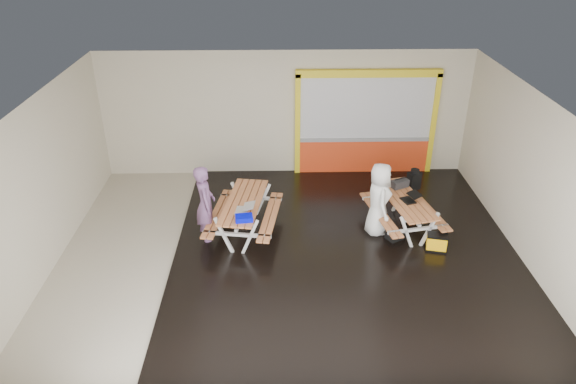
{
  "coord_description": "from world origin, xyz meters",
  "views": [
    {
      "loc": [
        -0.24,
        -9.76,
        6.7
      ],
      "look_at": [
        0.0,
        0.9,
        1.0
      ],
      "focal_mm": 33.07,
      "sensor_mm": 36.0,
      "label": 1
    }
  ],
  "objects_px": {
    "picnic_table_left": "(244,209)",
    "person_right": "(379,200)",
    "laptop_right": "(410,198)",
    "laptop_left": "(244,209)",
    "blue_pouch": "(244,218)",
    "fluke_bag": "(437,242)",
    "backpack": "(414,180)",
    "picnic_table_right": "(404,206)",
    "dark_case": "(395,236)",
    "person_left": "(205,204)",
    "toolbox": "(400,184)"
  },
  "relations": [
    {
      "from": "blue_pouch",
      "to": "picnic_table_right",
      "type": "bearing_deg",
      "value": 14.63
    },
    {
      "from": "picnic_table_right",
      "to": "person_left",
      "type": "relative_size",
      "value": 1.26
    },
    {
      "from": "person_left",
      "to": "laptop_left",
      "type": "bearing_deg",
      "value": -116.74
    },
    {
      "from": "toolbox",
      "to": "person_right",
      "type": "bearing_deg",
      "value": -132.19
    },
    {
      "from": "laptop_left",
      "to": "toolbox",
      "type": "relative_size",
      "value": 0.99
    },
    {
      "from": "blue_pouch",
      "to": "toolbox",
      "type": "relative_size",
      "value": 0.79
    },
    {
      "from": "person_right",
      "to": "laptop_right",
      "type": "relative_size",
      "value": 3.56
    },
    {
      "from": "laptop_left",
      "to": "dark_case",
      "type": "xyz_separation_m",
      "value": [
        3.41,
        0.11,
        -0.81
      ]
    },
    {
      "from": "person_right",
      "to": "fluke_bag",
      "type": "bearing_deg",
      "value": -127.83
    },
    {
      "from": "laptop_left",
      "to": "picnic_table_left",
      "type": "bearing_deg",
      "value": 94.71
    },
    {
      "from": "toolbox",
      "to": "person_left",
      "type": "bearing_deg",
      "value": -168.96
    },
    {
      "from": "laptop_left",
      "to": "blue_pouch",
      "type": "relative_size",
      "value": 1.25
    },
    {
      "from": "person_right",
      "to": "backpack",
      "type": "bearing_deg",
      "value": -45.16
    },
    {
      "from": "picnic_table_right",
      "to": "person_right",
      "type": "distance_m",
      "value": 0.68
    },
    {
      "from": "fluke_bag",
      "to": "picnic_table_left",
      "type": "bearing_deg",
      "value": 169.09
    },
    {
      "from": "picnic_table_right",
      "to": "toolbox",
      "type": "xyz_separation_m",
      "value": [
        -0.01,
        0.57,
        0.29
      ]
    },
    {
      "from": "blue_pouch",
      "to": "dark_case",
      "type": "bearing_deg",
      "value": 8.26
    },
    {
      "from": "picnic_table_right",
      "to": "dark_case",
      "type": "relative_size",
      "value": 6.01
    },
    {
      "from": "person_right",
      "to": "laptop_right",
      "type": "bearing_deg",
      "value": -91.28
    },
    {
      "from": "picnic_table_left",
      "to": "person_right",
      "type": "xyz_separation_m",
      "value": [
        3.07,
        -0.0,
        0.21
      ]
    },
    {
      "from": "fluke_bag",
      "to": "dark_case",
      "type": "bearing_deg",
      "value": 149.71
    },
    {
      "from": "blue_pouch",
      "to": "fluke_bag",
      "type": "height_order",
      "value": "blue_pouch"
    },
    {
      "from": "picnic_table_right",
      "to": "laptop_right",
      "type": "height_order",
      "value": "laptop_right"
    },
    {
      "from": "blue_pouch",
      "to": "backpack",
      "type": "distance_m",
      "value": 4.62
    },
    {
      "from": "blue_pouch",
      "to": "fluke_bag",
      "type": "xyz_separation_m",
      "value": [
        4.2,
        0.02,
        -0.69
      ]
    },
    {
      "from": "picnic_table_right",
      "to": "person_right",
      "type": "height_order",
      "value": "person_right"
    },
    {
      "from": "picnic_table_left",
      "to": "picnic_table_right",
      "type": "distance_m",
      "value": 3.7
    },
    {
      "from": "person_right",
      "to": "laptop_left",
      "type": "bearing_deg",
      "value": 95.16
    },
    {
      "from": "picnic_table_left",
      "to": "backpack",
      "type": "relative_size",
      "value": 4.4
    },
    {
      "from": "picnic_table_left",
      "to": "person_right",
      "type": "height_order",
      "value": "person_right"
    },
    {
      "from": "person_left",
      "to": "laptop_left",
      "type": "xyz_separation_m",
      "value": [
        0.88,
        -0.25,
        0.01
      ]
    },
    {
      "from": "laptop_left",
      "to": "backpack",
      "type": "distance_m",
      "value": 4.47
    },
    {
      "from": "picnic_table_right",
      "to": "blue_pouch",
      "type": "bearing_deg",
      "value": -165.37
    },
    {
      "from": "picnic_table_right",
      "to": "dark_case",
      "type": "height_order",
      "value": "picnic_table_right"
    },
    {
      "from": "person_right",
      "to": "toolbox",
      "type": "height_order",
      "value": "person_right"
    },
    {
      "from": "picnic_table_left",
      "to": "blue_pouch",
      "type": "relative_size",
      "value": 6.58
    },
    {
      "from": "laptop_right",
      "to": "laptop_left",
      "type": "bearing_deg",
      "value": -172.77
    },
    {
      "from": "laptop_left",
      "to": "toolbox",
      "type": "height_order",
      "value": "toolbox"
    },
    {
      "from": "picnic_table_left",
      "to": "laptop_right",
      "type": "bearing_deg",
      "value": 0.34
    },
    {
      "from": "laptop_left",
      "to": "person_right",
      "type": "bearing_deg",
      "value": 8.46
    },
    {
      "from": "person_left",
      "to": "blue_pouch",
      "type": "bearing_deg",
      "value": -136.28
    },
    {
      "from": "backpack",
      "to": "dark_case",
      "type": "distance_m",
      "value": 1.85
    },
    {
      "from": "toolbox",
      "to": "dark_case",
      "type": "relative_size",
      "value": 1.19
    },
    {
      "from": "laptop_right",
      "to": "fluke_bag",
      "type": "height_order",
      "value": "laptop_right"
    },
    {
      "from": "backpack",
      "to": "dark_case",
      "type": "height_order",
      "value": "backpack"
    },
    {
      "from": "laptop_right",
      "to": "blue_pouch",
      "type": "distance_m",
      "value": 3.84
    },
    {
      "from": "picnic_table_right",
      "to": "laptop_right",
      "type": "distance_m",
      "value": 0.28
    },
    {
      "from": "dark_case",
      "to": "person_right",
      "type": "bearing_deg",
      "value": 137.64
    },
    {
      "from": "laptop_right",
      "to": "fluke_bag",
      "type": "distance_m",
      "value": 1.16
    },
    {
      "from": "picnic_table_left",
      "to": "picnic_table_right",
      "type": "height_order",
      "value": "picnic_table_left"
    }
  ]
}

